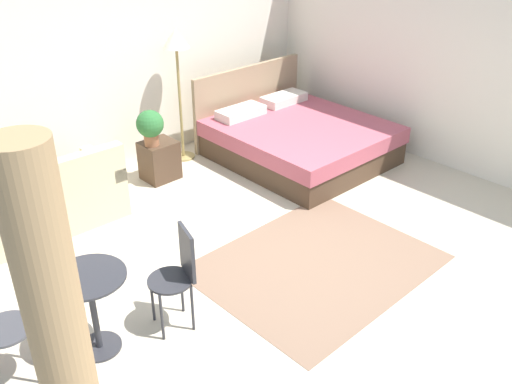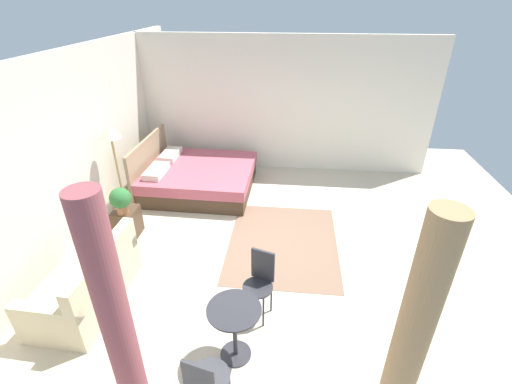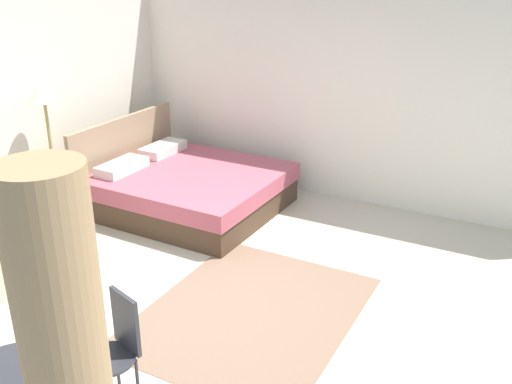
{
  "view_description": "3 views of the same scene",
  "coord_description": "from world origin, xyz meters",
  "px_view_note": "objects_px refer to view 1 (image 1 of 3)",
  "views": [
    {
      "loc": [
        -3.43,
        -2.97,
        3.25
      ],
      "look_at": [
        -0.33,
        0.29,
        0.8
      ],
      "focal_mm": 39.57,
      "sensor_mm": 36.0,
      "label": 1
    },
    {
      "loc": [
        -4.61,
        -0.18,
        3.54
      ],
      "look_at": [
        -0.28,
        0.27,
        1.13
      ],
      "focal_mm": 25.13,
      "sensor_mm": 36.0,
      "label": 2
    },
    {
      "loc": [
        -3.73,
        -2.22,
        2.96
      ],
      "look_at": [
        0.64,
        0.12,
        0.92
      ],
      "focal_mm": 40.36,
      "sensor_mm": 36.0,
      "label": 3
    }
  ],
  "objects_px": {
    "floor_lamp": "(177,51)",
    "cafe_chair_near_couch": "(179,270)",
    "balcony_table": "(92,299)",
    "potted_plant": "(150,125)",
    "nightstand": "(160,160)",
    "couch": "(50,201)",
    "bed": "(297,138)"
  },
  "relations": [
    {
      "from": "couch",
      "to": "potted_plant",
      "type": "bearing_deg",
      "value": 4.19
    },
    {
      "from": "couch",
      "to": "balcony_table",
      "type": "bearing_deg",
      "value": -106.46
    },
    {
      "from": "potted_plant",
      "to": "cafe_chair_near_couch",
      "type": "bearing_deg",
      "value": -119.62
    },
    {
      "from": "balcony_table",
      "to": "cafe_chair_near_couch",
      "type": "xyz_separation_m",
      "value": [
        0.66,
        -0.21,
        0.05
      ]
    },
    {
      "from": "bed",
      "to": "nightstand",
      "type": "bearing_deg",
      "value": 156.23
    },
    {
      "from": "couch",
      "to": "nightstand",
      "type": "relative_size",
      "value": 3.09
    },
    {
      "from": "nightstand",
      "to": "cafe_chair_near_couch",
      "type": "distance_m",
      "value": 2.75
    },
    {
      "from": "bed",
      "to": "balcony_table",
      "type": "xyz_separation_m",
      "value": [
        -3.77,
        -1.38,
        0.21
      ]
    },
    {
      "from": "floor_lamp",
      "to": "couch",
      "type": "bearing_deg",
      "value": -168.35
    },
    {
      "from": "nightstand",
      "to": "balcony_table",
      "type": "distance_m",
      "value": 2.98
    },
    {
      "from": "couch",
      "to": "nightstand",
      "type": "bearing_deg",
      "value": 4.73
    },
    {
      "from": "bed",
      "to": "floor_lamp",
      "type": "distance_m",
      "value": 1.93
    },
    {
      "from": "floor_lamp",
      "to": "bed",
      "type": "bearing_deg",
      "value": -43.5
    },
    {
      "from": "bed",
      "to": "potted_plant",
      "type": "bearing_deg",
      "value": 158.0
    },
    {
      "from": "floor_lamp",
      "to": "balcony_table",
      "type": "height_order",
      "value": "floor_lamp"
    },
    {
      "from": "floor_lamp",
      "to": "cafe_chair_near_couch",
      "type": "xyz_separation_m",
      "value": [
        -2.0,
        -2.64,
        -0.91
      ]
    },
    {
      "from": "balcony_table",
      "to": "cafe_chair_near_couch",
      "type": "distance_m",
      "value": 0.7
    },
    {
      "from": "couch",
      "to": "balcony_table",
      "type": "xyz_separation_m",
      "value": [
        -0.59,
        -2.0,
        0.2
      ]
    },
    {
      "from": "potted_plant",
      "to": "floor_lamp",
      "type": "height_order",
      "value": "floor_lamp"
    },
    {
      "from": "balcony_table",
      "to": "cafe_chair_near_couch",
      "type": "bearing_deg",
      "value": -17.58
    },
    {
      "from": "bed",
      "to": "nightstand",
      "type": "height_order",
      "value": "bed"
    },
    {
      "from": "floor_lamp",
      "to": "balcony_table",
      "type": "xyz_separation_m",
      "value": [
        -2.67,
        -2.43,
        -0.96
      ]
    },
    {
      "from": "bed",
      "to": "cafe_chair_near_couch",
      "type": "height_order",
      "value": "bed"
    },
    {
      "from": "balcony_table",
      "to": "bed",
      "type": "bearing_deg",
      "value": 20.04
    },
    {
      "from": "couch",
      "to": "balcony_table",
      "type": "relative_size",
      "value": 2.13
    },
    {
      "from": "potted_plant",
      "to": "balcony_table",
      "type": "bearing_deg",
      "value": -133.28
    },
    {
      "from": "nightstand",
      "to": "floor_lamp",
      "type": "height_order",
      "value": "floor_lamp"
    },
    {
      "from": "couch",
      "to": "potted_plant",
      "type": "relative_size",
      "value": 3.46
    },
    {
      "from": "nightstand",
      "to": "cafe_chair_near_couch",
      "type": "height_order",
      "value": "cafe_chair_near_couch"
    },
    {
      "from": "couch",
      "to": "nightstand",
      "type": "distance_m",
      "value": 1.49
    },
    {
      "from": "bed",
      "to": "potted_plant",
      "type": "relative_size",
      "value": 4.92
    },
    {
      "from": "nightstand",
      "to": "balcony_table",
      "type": "height_order",
      "value": "balcony_table"
    }
  ]
}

